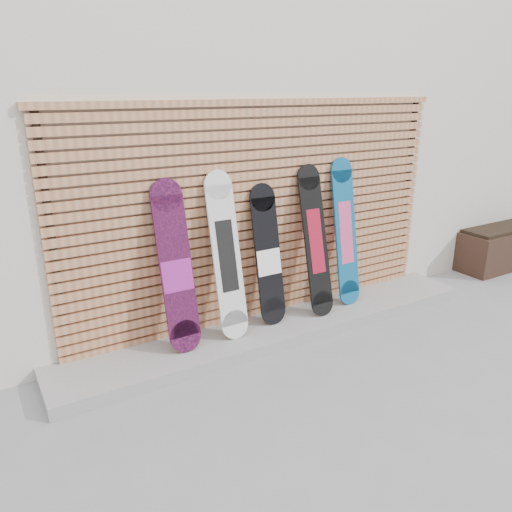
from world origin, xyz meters
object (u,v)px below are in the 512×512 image
object	(u,v)px
snowboard_0	(176,268)
snowboard_1	(227,256)
planter_box	(499,247)
snowboard_4	(345,232)
snowboard_2	(268,256)
snowboard_3	(315,241)

from	to	relation	value
snowboard_0	snowboard_1	world-z (taller)	snowboard_1
planter_box	snowboard_4	size ratio (longest dim) A/B	0.81
snowboard_2	snowboard_3	bearing A→B (deg)	-4.87
planter_box	snowboard_1	xyz separation A→B (m)	(-4.26, -0.02, 0.62)
planter_box	snowboard_4	distance (m)	2.87
snowboard_4	snowboard_3	bearing A→B (deg)	-174.61
snowboard_3	snowboard_4	size ratio (longest dim) A/B	0.98
snowboard_3	snowboard_1	bearing A→B (deg)	179.19
planter_box	snowboard_2	world-z (taller)	snowboard_2
planter_box	snowboard_2	bearing A→B (deg)	179.76
snowboard_1	snowboard_4	world-z (taller)	snowboard_4
snowboard_1	snowboard_3	bearing A→B (deg)	-0.81
snowboard_0	snowboard_4	xyz separation A→B (m)	(1.97, 0.03, 0.03)
planter_box	snowboard_3	world-z (taller)	snowboard_3
planter_box	snowboard_0	world-z (taller)	snowboard_0
snowboard_0	snowboard_1	bearing A→B (deg)	0.13
snowboard_0	snowboard_2	size ratio (longest dim) A/B	1.10
planter_box	snowboard_2	xyz separation A→B (m)	(-3.78, 0.02, 0.52)
snowboard_4	planter_box	bearing A→B (deg)	-0.21
snowboard_2	snowboard_3	xyz separation A→B (m)	(0.55, -0.05, 0.08)
snowboard_1	snowboard_3	xyz separation A→B (m)	(1.03, -0.01, -0.01)
planter_box	snowboard_4	world-z (taller)	snowboard_4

